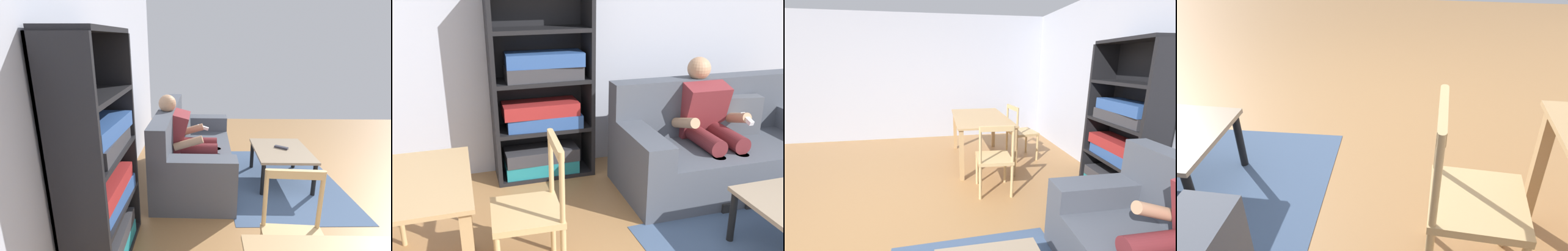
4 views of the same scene
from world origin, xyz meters
TOP-DOWN VIEW (x-y plane):
  - wall_back at (0.00, 3.00)m, footprint 6.39×0.12m
  - couch at (1.26, 2.12)m, footprint 1.92×0.92m
  - person_lounging at (1.13, 2.14)m, footprint 0.60×0.91m
  - coffee_table at (1.18, 0.96)m, footprint 0.84×0.67m
  - tv_remote at (1.22, 0.96)m, footprint 0.14×0.17m
  - bookshelf at (-0.25, 2.75)m, footprint 0.91×0.36m
  - dining_chair_facing_couch at (-0.61, 1.34)m, footprint 0.44×0.44m
  - area_rug at (1.18, 0.96)m, footprint 2.04×1.46m

SIDE VIEW (x-z plane):
  - area_rug at x=1.18m, z-range 0.00..0.01m
  - couch at x=1.26m, z-range -0.14..0.80m
  - coffee_table at x=1.18m, z-range 0.16..0.58m
  - tv_remote at x=1.22m, z-range 0.42..0.45m
  - dining_chair_facing_couch at x=-0.61m, z-range 0.00..0.89m
  - person_lounging at x=1.13m, z-range 0.02..1.14m
  - bookshelf at x=-0.25m, z-range -0.17..1.67m
  - wall_back at x=0.00m, z-range 0.00..2.54m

